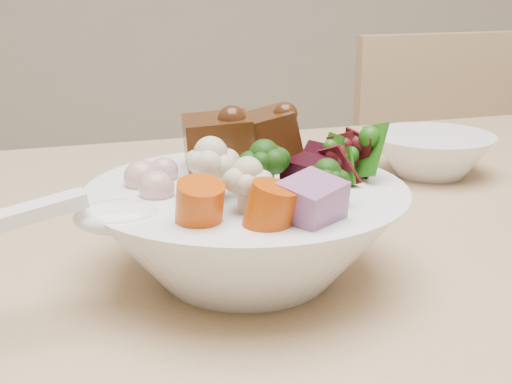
# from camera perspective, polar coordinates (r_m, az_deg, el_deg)

# --- Properties ---
(chair_far) EXTENTS (0.48, 0.48, 0.89)m
(chair_far) POSITION_cam_1_polar(r_m,az_deg,el_deg) (1.54, 16.42, -2.93)
(chair_far) COLOR tan
(chair_far) RESTS_ON ground
(food_bowl) EXTENTS (0.24, 0.24, 0.13)m
(food_bowl) POSITION_cam_1_polar(r_m,az_deg,el_deg) (0.55, -0.59, -2.64)
(food_bowl) COLOR white
(food_bowl) RESTS_ON dining_table
(soup_spoon) EXTENTS (0.16, 0.08, 0.03)m
(soup_spoon) POSITION_cam_1_polar(r_m,az_deg,el_deg) (0.48, -13.35, -2.04)
(soup_spoon) COLOR white
(soup_spoon) RESTS_ON food_bowl
(side_bowl) EXTENTS (0.14, 0.14, 0.05)m
(side_bowl) POSITION_cam_1_polar(r_m,az_deg,el_deg) (0.85, 13.82, 2.92)
(side_bowl) COLOR white
(side_bowl) RESTS_ON dining_table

